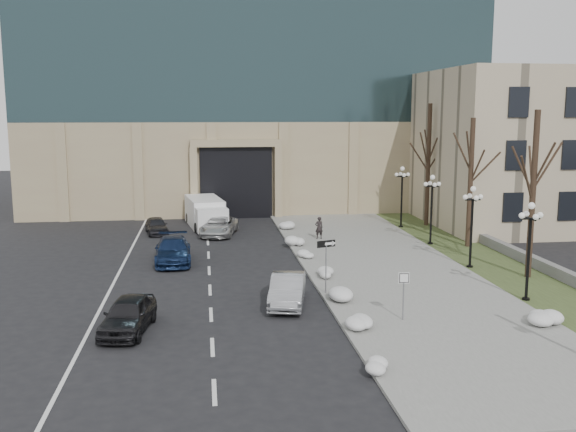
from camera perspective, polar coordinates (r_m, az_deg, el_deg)
name	(u,v)px	position (r m, az deg, el deg)	size (l,w,h in m)	color
ground	(392,359)	(24.25, 9.27, -12.40)	(160.00, 160.00, 0.00)	black
sidewalk	(381,264)	(38.01, 8.27, -4.26)	(9.00, 40.00, 0.12)	gray
curb	(305,266)	(37.06, 1.53, -4.50)	(0.30, 40.00, 0.14)	gray
grass_strip	(486,261)	(40.24, 17.23, -3.84)	(4.00, 40.00, 0.10)	#394623
stone_wall	(503,248)	(42.79, 18.57, -2.73)	(0.50, 30.00, 0.70)	slate
office_tower	(248,12)	(65.98, -3.54, 17.64)	(40.00, 24.70, 36.00)	tan
classical_building	(555,147)	(57.30, 22.65, 5.68)	(22.00, 18.12, 12.00)	tan
car_a	(128,315)	(27.22, -14.04, -8.51)	(1.69, 4.20, 1.43)	black
car_b	(287,290)	(29.94, -0.05, -6.59)	(1.51, 4.34, 1.43)	#A1A3A8
car_c	(173,250)	(38.75, -10.19, -3.02)	(2.07, 5.09, 1.48)	#16284E
car_d	(219,226)	(46.75, -6.16, -0.90)	(2.22, 4.82, 1.34)	#BEBEBE
car_e	(156,225)	(48.05, -11.61, -0.83)	(1.45, 3.60, 1.23)	#2B2B30
pedestrian	(319,228)	(44.65, 2.77, -1.05)	(0.57, 0.37, 1.55)	black
box_truck	(206,213)	(50.26, -7.32, 0.24)	(3.38, 7.15, 2.18)	white
one_way_sign	(329,250)	(31.11, 3.69, -3.03)	(1.03, 0.44, 2.76)	slate
keep_sign	(404,286)	(27.72, 10.25, -6.13)	(0.47, 0.09, 2.19)	slate
snow_clump_a	(383,367)	(22.68, 8.45, -13.13)	(1.10, 1.60, 0.36)	silver
snow_clump_b	(357,325)	(26.63, 6.18, -9.63)	(1.10, 1.60, 0.36)	silver
snow_clump_c	(332,295)	(30.68, 3.91, -7.02)	(1.10, 1.60, 0.36)	silver
snow_clump_d	(324,272)	(34.81, 3.25, -5.04)	(1.10, 1.60, 0.36)	silver
snow_clump_e	(309,254)	(39.13, 1.90, -3.42)	(1.10, 1.60, 0.36)	silver
snow_clump_f	(293,242)	(42.76, 0.46, -2.31)	(1.10, 1.60, 0.36)	silver
snow_clump_g	(286,228)	(47.98, -0.17, -1.03)	(1.10, 1.60, 0.36)	silver
snow_clump_h	(545,319)	(29.33, 21.90, -8.47)	(1.10, 1.60, 0.36)	silver
lamppost_a	(530,238)	(31.89, 20.68, -1.86)	(1.18, 1.18, 4.76)	black
lamppost_b	(472,216)	(37.64, 16.05, 0.01)	(1.18, 1.18, 4.76)	black
lamppost_c	(432,200)	(43.61, 12.66, 1.38)	(1.18, 1.18, 4.76)	black
lamppost_d	(402,189)	(49.71, 10.09, 2.42)	(1.18, 1.18, 4.76)	black
tree_near	(534,171)	(36.05, 21.04, 3.78)	(3.20, 3.20, 9.00)	black
tree_mid	(471,164)	(43.24, 15.98, 4.43)	(3.20, 3.20, 8.50)	black
tree_far	(429,148)	(50.62, 12.41, 5.96)	(3.20, 3.20, 9.50)	black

